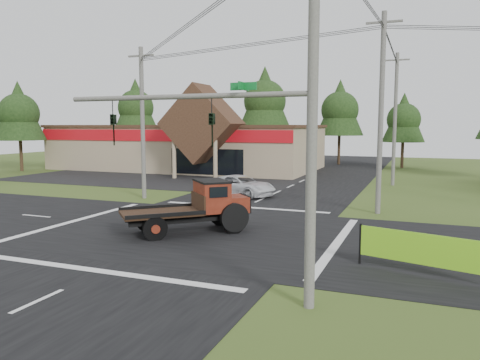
% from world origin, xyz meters
% --- Properties ---
extents(ground, '(120.00, 120.00, 0.00)m').
position_xyz_m(ground, '(0.00, 0.00, 0.00)').
color(ground, '#3A4E1C').
rests_on(ground, ground).
extents(road_ns, '(12.00, 120.00, 0.02)m').
position_xyz_m(road_ns, '(0.00, 0.00, 0.01)').
color(road_ns, black).
rests_on(road_ns, ground).
extents(road_ew, '(120.00, 12.00, 0.02)m').
position_xyz_m(road_ew, '(0.00, 0.00, 0.01)').
color(road_ew, black).
rests_on(road_ew, ground).
extents(parking_apron, '(28.00, 14.00, 0.02)m').
position_xyz_m(parking_apron, '(-14.00, 19.00, 0.01)').
color(parking_apron, black).
rests_on(parking_apron, ground).
extents(cvs_building, '(30.40, 18.20, 9.19)m').
position_xyz_m(cvs_building, '(-15.70, 29.57, 2.78)').
color(cvs_building, tan).
rests_on(cvs_building, ground).
extents(traffic_signal_mast, '(8.12, 0.24, 7.00)m').
position_xyz_m(traffic_signal_mast, '(5.82, -7.50, 4.43)').
color(traffic_signal_mast, '#595651').
rests_on(traffic_signal_mast, ground).
extents(utility_pole_nr, '(2.00, 0.30, 11.00)m').
position_xyz_m(utility_pole_nr, '(7.50, -7.50, 5.64)').
color(utility_pole_nr, '#595651').
rests_on(utility_pole_nr, ground).
extents(utility_pole_nw, '(2.00, 0.30, 10.50)m').
position_xyz_m(utility_pole_nw, '(-8.00, 8.00, 5.39)').
color(utility_pole_nw, '#595651').
rests_on(utility_pole_nw, ground).
extents(utility_pole_ne, '(2.00, 0.30, 11.50)m').
position_xyz_m(utility_pole_ne, '(8.00, 8.00, 5.89)').
color(utility_pole_ne, '#595651').
rests_on(utility_pole_ne, ground).
extents(utility_pole_n, '(2.00, 0.30, 11.20)m').
position_xyz_m(utility_pole_n, '(8.00, 22.00, 5.74)').
color(utility_pole_n, '#595651').
rests_on(utility_pole_n, ground).
extents(tree_row_a, '(6.72, 6.72, 12.12)m').
position_xyz_m(tree_row_a, '(-30.00, 40.00, 8.05)').
color(tree_row_a, '#332316').
rests_on(tree_row_a, ground).
extents(tree_row_b, '(5.60, 5.60, 10.10)m').
position_xyz_m(tree_row_b, '(-20.00, 42.00, 6.70)').
color(tree_row_b, '#332316').
rests_on(tree_row_b, ground).
extents(tree_row_c, '(7.28, 7.28, 13.13)m').
position_xyz_m(tree_row_c, '(-10.00, 41.00, 8.72)').
color(tree_row_c, '#332316').
rests_on(tree_row_c, ground).
extents(tree_row_d, '(6.16, 6.16, 11.11)m').
position_xyz_m(tree_row_d, '(0.00, 42.00, 7.38)').
color(tree_row_d, '#332316').
rests_on(tree_row_d, ground).
extents(tree_row_e, '(5.04, 5.04, 9.09)m').
position_xyz_m(tree_row_e, '(8.00, 40.00, 6.03)').
color(tree_row_e, '#332316').
rests_on(tree_row_e, ground).
extents(tree_side_w, '(5.60, 5.60, 10.10)m').
position_xyz_m(tree_side_w, '(-32.00, 20.00, 6.70)').
color(tree_side_w, '#332316').
rests_on(tree_side_w, ground).
extents(antique_flatbed_truck, '(6.06, 5.85, 2.55)m').
position_xyz_m(antique_flatbed_truck, '(-0.05, -0.49, 1.27)').
color(antique_flatbed_truck, '#53180B').
rests_on(antique_flatbed_truck, ground).
extents(roadside_banner, '(4.38, 1.34, 1.54)m').
position_xyz_m(roadside_banner, '(10.43, -3.30, 0.77)').
color(roadside_banner, '#76C41A').
rests_on(roadside_banner, ground).
extents(white_pickup, '(5.89, 3.81, 1.51)m').
position_xyz_m(white_pickup, '(-2.06, 11.56, 0.75)').
color(white_pickup, silver).
rests_on(white_pickup, ground).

